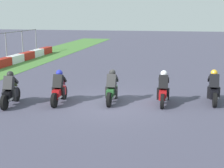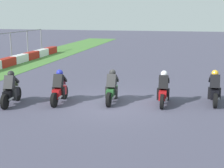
% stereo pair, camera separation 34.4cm
% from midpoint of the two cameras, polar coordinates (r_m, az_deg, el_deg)
% --- Properties ---
extents(ground_plane, '(120.00, 120.00, 0.00)m').
position_cam_midpoint_polar(ground_plane, '(14.43, 0.47, -3.57)').
color(ground_plane, '#444357').
extents(rider_lane_a, '(2.04, 0.54, 1.51)m').
position_cam_midpoint_polar(rider_lane_a, '(15.11, 18.20, -1.02)').
color(rider_lane_a, black).
rests_on(rider_lane_a, ground_plane).
extents(rider_lane_b, '(2.04, 0.54, 1.51)m').
position_cam_midpoint_polar(rider_lane_b, '(14.42, 9.73, -1.20)').
color(rider_lane_b, black).
rests_on(rider_lane_b, ground_plane).
extents(rider_lane_c, '(2.04, 0.54, 1.51)m').
position_cam_midpoint_polar(rider_lane_c, '(14.50, 0.68, -0.94)').
color(rider_lane_c, black).
rests_on(rider_lane_c, ground_plane).
extents(rider_lane_d, '(2.04, 0.55, 1.51)m').
position_cam_midpoint_polar(rider_lane_d, '(14.64, -8.60, -0.95)').
color(rider_lane_d, black).
rests_on(rider_lane_d, ground_plane).
extents(rider_lane_e, '(2.04, 0.58, 1.51)m').
position_cam_midpoint_polar(rider_lane_e, '(14.83, -16.77, -1.18)').
color(rider_lane_e, black).
rests_on(rider_lane_e, ground_plane).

